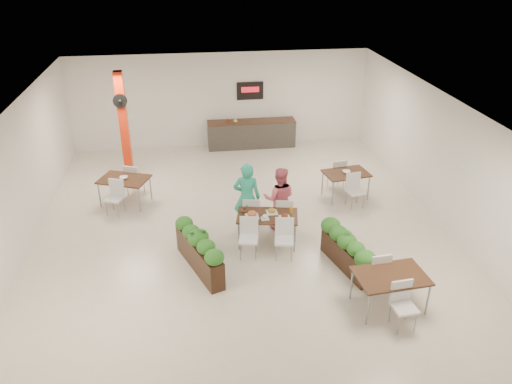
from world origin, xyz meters
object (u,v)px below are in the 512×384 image
at_px(side_table_c, 391,280).
at_px(planter_left, 199,248).
at_px(diner_man, 247,198).
at_px(planter_right, 346,249).
at_px(main_table, 267,219).
at_px(service_counter, 251,133).
at_px(red_column, 124,124).
at_px(side_table_b, 346,177).
at_px(diner_woman, 279,199).
at_px(side_table_a, 124,182).

bearing_deg(side_table_c, planter_left, 148.76).
bearing_deg(diner_man, planter_right, 146.73).
bearing_deg(planter_left, main_table, 27.15).
bearing_deg(side_table_c, planter_right, 102.74).
bearing_deg(service_counter, planter_left, -106.36).
relative_size(service_counter, side_table_c, 1.82).
distance_m(red_column, side_table_b, 6.58).
height_order(service_counter, diner_woman, service_counter).
distance_m(diner_woman, side_table_c, 3.63).
height_order(red_column, planter_left, red_column).
xyz_separation_m(side_table_a, side_table_b, (6.02, -0.45, -0.01)).
height_order(service_counter, planter_left, service_counter).
relative_size(diner_woman, side_table_b, 0.98).
height_order(side_table_a, side_table_c, same).
bearing_deg(red_column, side_table_a, -87.94).
xyz_separation_m(service_counter, side_table_b, (2.09, -4.15, 0.14)).
height_order(diner_man, side_table_c, diner_man).
bearing_deg(side_table_c, diner_woman, 110.88).
bearing_deg(side_table_b, side_table_c, -105.80).
height_order(planter_left, side_table_b, planter_left).
height_order(diner_woman, side_table_b, diner_woman).
relative_size(planter_left, side_table_c, 1.17).
height_order(main_table, diner_man, diner_man).
relative_size(main_table, side_table_b, 1.09).
bearing_deg(side_table_a, diner_man, -9.26).
relative_size(diner_man, side_table_c, 1.09).
distance_m(service_counter, side_table_b, 4.65).
relative_size(main_table, planter_right, 1.06).
distance_m(planter_right, side_table_c, 1.46).
height_order(red_column, planter_right, red_column).
distance_m(diner_man, side_table_b, 3.25).
xyz_separation_m(red_column, diner_woman, (3.96, -3.68, -0.83)).
relative_size(red_column, diner_woman, 1.96).
bearing_deg(diner_woman, side_table_b, -135.81).
height_order(diner_man, planter_right, diner_man).
bearing_deg(planter_right, main_table, 141.40).
height_order(red_column, side_table_b, red_column).
xyz_separation_m(side_table_a, side_table_c, (5.47, -5.11, 0.00)).
xyz_separation_m(main_table, side_table_b, (2.53, 2.04, -0.01)).
height_order(diner_woman, side_table_c, diner_woman).
bearing_deg(diner_woman, planter_left, 47.17).
relative_size(service_counter, diner_man, 1.67).
bearing_deg(side_table_a, service_counter, 64.71).
relative_size(service_counter, side_table_b, 1.80).
bearing_deg(diner_man, side_table_c, 136.98).
bearing_deg(planter_left, red_column, 110.59).
distance_m(planter_left, side_table_b, 5.05).
distance_m(planter_left, side_table_c, 4.02).
relative_size(planter_right, side_table_b, 1.04).
relative_size(side_table_a, side_table_c, 1.01).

